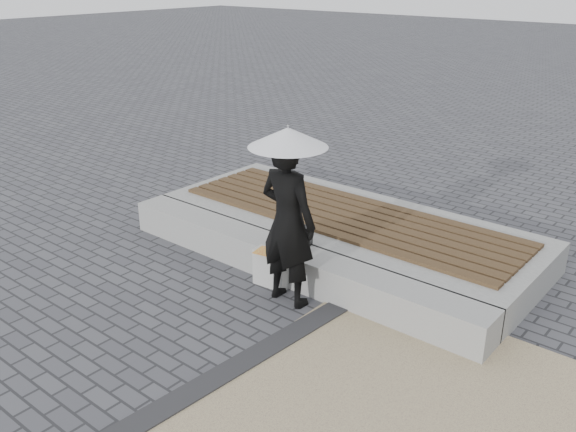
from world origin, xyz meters
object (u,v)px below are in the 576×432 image
at_px(seating_ledge, 288,262).
at_px(woman, 288,222).
at_px(parasol, 288,137).
at_px(canvas_tote, 271,268).
at_px(handbag, 298,234).

xyz_separation_m(seating_ledge, woman, (0.34, -0.42, 0.73)).
height_order(woman, parasol, parasol).
height_order(seating_ledge, canvas_tote, canvas_tote).
distance_m(handbag, canvas_tote, 0.52).
bearing_deg(parasol, canvas_tote, 158.57).
relative_size(woman, parasol, 1.79).
relative_size(seating_ledge, woman, 2.68).
bearing_deg(woman, seating_ledge, -50.32).
bearing_deg(handbag, woman, -78.87).
xyz_separation_m(seating_ledge, canvas_tote, (-0.02, -0.28, 0.02)).
distance_m(seating_ledge, canvas_tote, 0.28).
xyz_separation_m(woman, parasol, (-0.00, 0.00, 0.91)).
bearing_deg(woman, canvas_tote, -21.01).
bearing_deg(parasol, handbag, 118.62).
bearing_deg(seating_ledge, handbag, 77.39).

